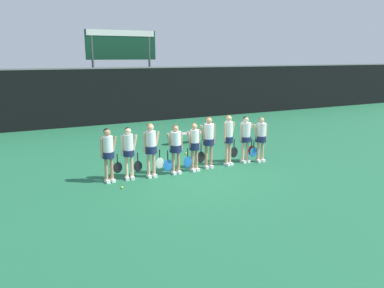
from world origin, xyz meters
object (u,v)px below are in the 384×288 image
(player_4, at_px, (194,144))
(tennis_ball_3, at_px, (237,151))
(player_7, at_px, (246,135))
(tennis_ball_0, at_px, (122,187))
(player_3, at_px, (175,145))
(tennis_ball_5, at_px, (106,170))
(player_2, at_px, (151,145))
(player_1, at_px, (129,149))
(tennis_ball_4, at_px, (186,153))
(tennis_ball_2, at_px, (256,146))
(bench_courtside, at_px, (189,134))
(player_6, at_px, (229,136))
(tennis_ball_1, at_px, (127,169))
(player_0, at_px, (108,151))
(scoreboard, at_px, (122,50))
(player_8, at_px, (261,136))
(player_5, at_px, (209,138))

(player_4, xyz_separation_m, tennis_ball_3, (2.62, 1.47, -0.89))
(player_7, xyz_separation_m, tennis_ball_0, (-4.72, -0.76, -0.95))
(player_3, relative_size, tennis_ball_0, 22.63)
(tennis_ball_0, distance_m, tennis_ball_5, 1.83)
(player_2, bearing_deg, player_1, 171.59)
(tennis_ball_4, bearing_deg, tennis_ball_2, -3.45)
(bench_courtside, bearing_deg, player_6, -93.49)
(bench_courtside, xyz_separation_m, tennis_ball_2, (2.19, -1.86, -0.37))
(tennis_ball_1, xyz_separation_m, tennis_ball_4, (2.63, 0.95, 0.00))
(tennis_ball_4, bearing_deg, player_2, -136.85)
(player_0, distance_m, tennis_ball_0, 1.22)
(player_2, distance_m, player_4, 1.50)
(player_1, bearing_deg, tennis_ball_5, 119.20)
(player_7, bearing_deg, player_0, 173.44)
(player_3, xyz_separation_m, player_6, (2.05, 0.10, 0.09))
(player_1, relative_size, tennis_ball_4, 23.35)
(scoreboard, height_order, player_0, scoreboard)
(player_1, bearing_deg, tennis_ball_1, 83.87)
(player_0, bearing_deg, player_2, -13.84)
(scoreboard, distance_m, tennis_ball_5, 11.51)
(player_3, xyz_separation_m, player_7, (2.76, 0.13, 0.04))
(player_7, relative_size, tennis_ball_3, 24.35)
(bench_courtside, xyz_separation_m, player_3, (-2.28, -3.72, 0.54))
(bench_courtside, distance_m, player_7, 3.67)
(player_7, distance_m, tennis_ball_0, 4.87)
(tennis_ball_5, bearing_deg, player_4, -24.23)
(player_0, distance_m, tennis_ball_4, 4.08)
(player_0, relative_size, player_6, 0.94)
(tennis_ball_2, bearing_deg, player_8, -121.75)
(player_2, bearing_deg, player_7, 0.78)
(player_3, relative_size, tennis_ball_4, 22.88)
(player_8, bearing_deg, player_3, -176.80)
(tennis_ball_1, xyz_separation_m, tennis_ball_2, (5.76, 0.76, -0.00))
(player_8, xyz_separation_m, tennis_ball_3, (0.00, 1.52, -0.92))
(bench_courtside, relative_size, player_7, 1.06)
(tennis_ball_2, xyz_separation_m, tennis_ball_3, (-1.17, -0.37, -0.00))
(bench_courtside, bearing_deg, player_0, -140.66)
(player_1, distance_m, player_6, 3.55)
(player_2, xyz_separation_m, tennis_ball_1, (-0.47, 1.07, -0.99))
(player_5, bearing_deg, tennis_ball_4, 94.18)
(player_7, height_order, tennis_ball_4, player_7)
(player_2, height_order, tennis_ball_5, player_2)
(player_4, bearing_deg, scoreboard, 81.55)
(tennis_ball_0, bearing_deg, player_3, 17.83)
(player_3, bearing_deg, player_8, -0.95)
(player_5, relative_size, player_8, 1.09)
(bench_courtside, distance_m, player_3, 4.39)
(player_6, relative_size, player_8, 1.09)
(tennis_ball_4, bearing_deg, player_5, -92.42)
(player_6, xyz_separation_m, tennis_ball_2, (2.42, 1.75, -0.99))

